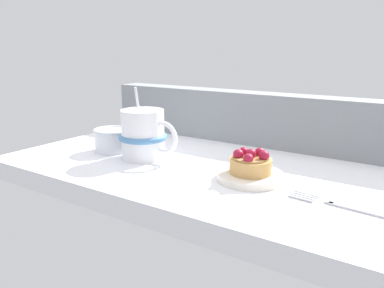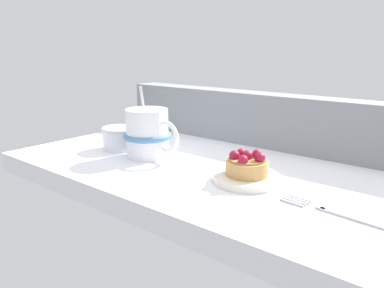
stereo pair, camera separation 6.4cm
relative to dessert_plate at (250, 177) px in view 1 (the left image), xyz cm
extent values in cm
cube|color=white|center=(-7.08, 4.33, -2.30)|extent=(77.28, 41.19, 3.51)
cube|color=gray|center=(-7.08, 21.97, 4.88)|extent=(75.73, 5.91, 10.85)
cylinder|color=silver|center=(0.00, 0.00, 0.04)|extent=(10.37, 10.37, 1.17)
cylinder|color=silver|center=(0.00, 0.00, -0.25)|extent=(5.70, 5.70, 0.58)
cylinder|color=tan|center=(0.00, 0.00, 1.77)|extent=(6.48, 6.48, 2.29)
cylinder|color=#A37942|center=(0.00, 0.00, 3.06)|extent=(5.70, 5.70, 0.30)
sphere|color=maroon|center=(0.00, 0.00, 3.70)|extent=(1.59, 1.59, 1.59)
sphere|color=maroon|center=(2.09, 0.11, 3.70)|extent=(1.62, 1.62, 1.62)
sphere|color=maroon|center=(0.67, 1.70, 3.66)|extent=(1.47, 1.47, 1.47)
sphere|color=maroon|center=(-1.67, 0.90, 3.61)|extent=(1.43, 1.43, 1.43)
sphere|color=maroon|center=(-1.58, -1.14, 3.62)|extent=(1.65, 1.65, 1.65)
sphere|color=maroon|center=(0.54, -2.06, 3.53)|extent=(1.53, 1.53, 1.53)
cylinder|color=white|center=(-21.82, 0.22, 3.98)|extent=(7.86, 7.86, 9.05)
torus|color=#4C7FB2|center=(-21.82, 0.22, 3.48)|extent=(8.98, 8.98, 1.09)
torus|color=white|center=(-17.00, 0.22, 3.98)|extent=(5.90, 0.83, 5.90)
cylinder|color=silver|center=(-23.39, 0.81, 9.36)|extent=(0.55, 1.51, 6.32)
cube|color=#B7B7BC|center=(18.85, -3.32, -0.24)|extent=(12.37, 1.85, 0.60)
cube|color=#B7B7BC|center=(12.69, -2.74, -0.24)|extent=(1.25, 0.67, 0.60)
cube|color=#B7B7BC|center=(9.31, -1.32, -0.24)|extent=(3.51, 0.57, 0.60)
cube|color=#B7B7BC|center=(9.24, -2.05, -0.24)|extent=(3.51, 0.57, 0.60)
cube|color=#B7B7BC|center=(9.17, -2.78, -0.24)|extent=(3.51, 0.57, 0.60)
cube|color=#B7B7BC|center=(9.11, -3.51, -0.24)|extent=(3.51, 0.57, 0.60)
cylinder|color=silver|center=(-30.11, 0.60, 1.55)|extent=(7.00, 7.00, 4.19)
torus|color=silver|center=(-30.11, 0.60, 3.64)|extent=(7.46, 7.46, 0.60)
camera|label=1|loc=(23.66, -51.80, 19.60)|focal=35.79mm
camera|label=2|loc=(28.82, -47.97, 19.60)|focal=35.79mm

